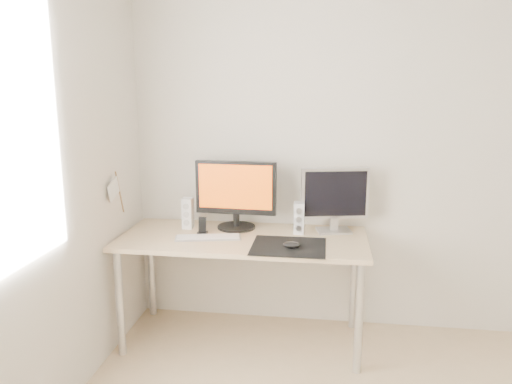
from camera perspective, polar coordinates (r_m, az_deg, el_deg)
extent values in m
plane|color=silver|center=(3.48, 14.80, 4.40)|extent=(3.50, 0.00, 3.50)
cube|color=black|center=(3.06, 3.75, -6.22)|extent=(0.45, 0.40, 0.00)
ellipsoid|color=black|center=(3.03, 4.09, -6.05)|extent=(0.11, 0.06, 0.04)
cube|color=#D1B587|center=(3.26, -1.51, -5.38)|extent=(1.60, 0.70, 0.03)
cylinder|color=silver|center=(3.33, -15.30, -12.16)|extent=(0.05, 0.05, 0.70)
cylinder|color=silver|center=(3.09, 11.68, -13.95)|extent=(0.05, 0.05, 0.70)
cylinder|color=silver|center=(3.82, -11.87, -8.72)|extent=(0.05, 0.05, 0.70)
cylinder|color=silver|center=(3.62, 11.13, -9.92)|extent=(0.05, 0.05, 0.70)
cylinder|color=black|center=(3.44, -2.26, -4.01)|extent=(0.27, 0.27, 0.02)
cylinder|color=black|center=(3.42, -2.27, -2.91)|extent=(0.05, 0.05, 0.12)
cube|color=black|center=(3.37, -2.32, 0.50)|extent=(0.55, 0.07, 0.36)
cube|color=orange|center=(3.34, -2.41, 0.58)|extent=(0.50, 0.02, 0.30)
cube|color=silver|center=(3.40, 8.87, -4.39)|extent=(0.25, 0.20, 0.01)
cube|color=silver|center=(3.38, 8.90, -3.45)|extent=(0.06, 0.05, 0.10)
cube|color=silver|center=(3.33, 9.01, -0.14)|extent=(0.45, 0.13, 0.34)
cube|color=black|center=(3.31, 9.10, -0.22)|extent=(0.40, 0.09, 0.30)
cube|color=white|center=(3.45, -7.80, -2.42)|extent=(0.07, 0.08, 0.21)
cylinder|color=#B3B4B6|center=(3.42, -7.96, -3.52)|extent=(0.04, 0.01, 0.04)
cylinder|color=#BDBDC0|center=(3.41, -7.99, -2.59)|extent=(0.04, 0.01, 0.04)
cylinder|color=#B7B7B9|center=(3.39, -8.02, -1.65)|extent=(0.04, 0.01, 0.04)
cube|color=white|center=(3.30, 4.95, -2.98)|extent=(0.07, 0.08, 0.21)
cylinder|color=silver|center=(3.28, 4.89, -4.14)|extent=(0.04, 0.01, 0.04)
cylinder|color=silver|center=(3.26, 4.91, -3.17)|extent=(0.04, 0.01, 0.04)
cylinder|color=#B9B9BC|center=(3.25, 4.93, -2.19)|extent=(0.04, 0.01, 0.04)
cube|color=#B2B2B4|center=(3.23, -5.49, -5.23)|extent=(0.44, 0.21, 0.01)
cube|color=white|center=(3.22, -5.49, -5.10)|extent=(0.41, 0.19, 0.01)
cube|color=black|center=(3.33, -6.13, -4.65)|extent=(0.06, 0.05, 0.01)
cube|color=black|center=(3.32, -6.15, -3.71)|extent=(0.05, 0.02, 0.10)
cylinder|color=#A57F54|center=(3.33, -15.32, -0.01)|extent=(0.01, 0.10, 0.29)
cube|color=white|center=(3.24, -15.95, 0.35)|extent=(0.00, 0.19, 0.15)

